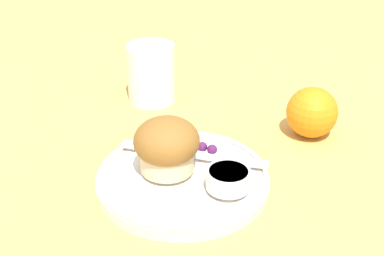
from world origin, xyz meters
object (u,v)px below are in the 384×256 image
object	(u,v)px
muffin	(167,146)
juice_glass	(151,73)
orange_fruit	(312,112)
butter_knife	(193,154)

from	to	relation	value
muffin	juice_glass	bearing A→B (deg)	125.72
orange_fruit	juice_glass	distance (m)	0.26
muffin	butter_knife	distance (m)	0.05
butter_knife	orange_fruit	size ratio (longest dim) A/B	2.67
muffin	orange_fruit	size ratio (longest dim) A/B	1.11
butter_knife	juice_glass	distance (m)	0.22
butter_knife	juice_glass	size ratio (longest dim) A/B	2.07
orange_fruit	juice_glass	size ratio (longest dim) A/B	0.78
orange_fruit	juice_glass	bearing A→B (deg)	-178.67
muffin	juice_glass	xyz separation A→B (m)	(-0.14, 0.19, -0.01)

